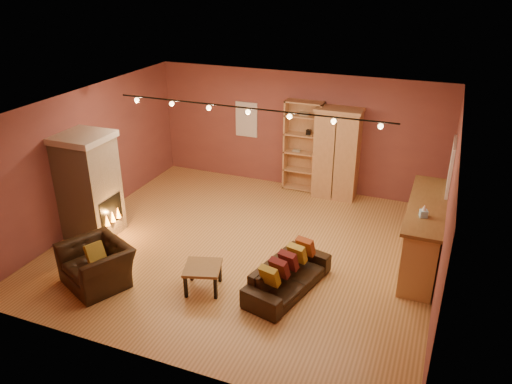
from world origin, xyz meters
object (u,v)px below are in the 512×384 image
at_px(bookcase, 304,145).
at_px(bar_counter, 424,234).
at_px(armchair, 96,258).
at_px(armoire, 337,153).
at_px(fireplace, 89,186).
at_px(coffee_table, 203,270).
at_px(loveseat, 288,271).

relative_size(bookcase, bar_counter, 0.86).
bearing_deg(bookcase, bar_counter, -39.36).
relative_size(bar_counter, armchair, 1.94).
bearing_deg(armoire, fireplace, -138.72).
xyz_separation_m(bookcase, coffee_table, (-0.33, -4.64, -0.73)).
relative_size(armoire, bar_counter, 0.84).
distance_m(bar_counter, coffee_table, 3.98).
height_order(bookcase, armchair, bookcase).
bearing_deg(bar_counter, coffee_table, -146.79).
height_order(bookcase, coffee_table, bookcase).
height_order(fireplace, loveseat, fireplace).
relative_size(bar_counter, loveseat, 1.37).
distance_m(bookcase, loveseat, 4.31).
bearing_deg(bar_counter, bookcase, 140.64).
xyz_separation_m(fireplace, bar_counter, (6.24, 1.28, -0.44)).
bearing_deg(bar_counter, loveseat, -140.25).
height_order(fireplace, bar_counter, fireplace).
relative_size(fireplace, loveseat, 1.14).
height_order(bookcase, loveseat, bookcase).
relative_size(bookcase, loveseat, 1.18).
distance_m(fireplace, loveseat, 4.31).
height_order(bar_counter, armchair, bar_counter).
xyz_separation_m(armoire, loveseat, (0.16, -3.97, -0.70)).
bearing_deg(loveseat, bookcase, 27.62).
relative_size(bookcase, armchair, 1.66).
distance_m(bookcase, armchair, 5.58).
height_order(armoire, coffee_table, armoire).
bearing_deg(armoire, bar_counter, -46.82).
relative_size(bookcase, armoire, 1.03).
distance_m(fireplace, bar_counter, 6.39).
bearing_deg(loveseat, armoire, 16.37).
relative_size(fireplace, armoire, 1.00).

